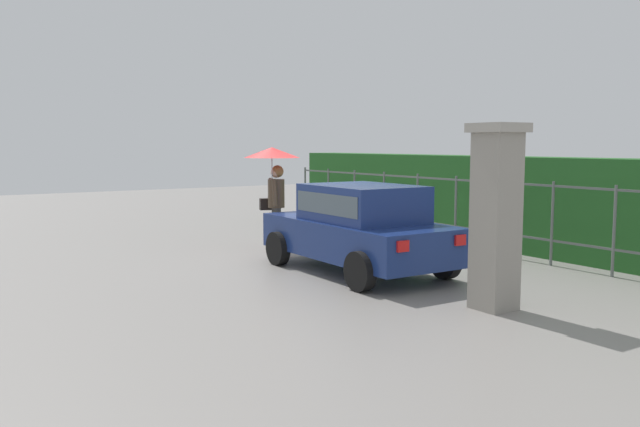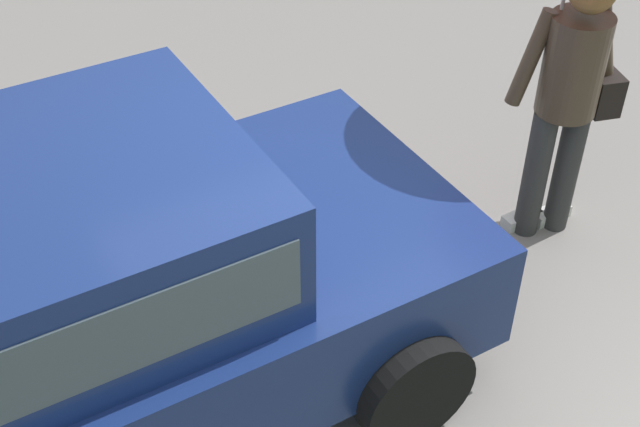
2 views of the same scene
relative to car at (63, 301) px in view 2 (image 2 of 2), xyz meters
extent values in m
plane|color=gray|center=(-1.57, 0.45, -0.80)|extent=(40.00, 40.00, 0.00)
cube|color=navy|center=(-0.06, 0.00, -0.22)|extent=(3.72, 1.68, 0.60)
cube|color=navy|center=(0.09, 0.00, 0.38)|extent=(1.92, 1.46, 0.60)
cube|color=#4C5B66|center=(0.09, 0.00, 0.40)|extent=(1.76, 1.48, 0.33)
cylinder|color=black|center=(-1.32, -0.83, -0.50)|extent=(0.60, 0.19, 0.60)
cylinder|color=black|center=(-1.30, 0.85, -0.50)|extent=(0.60, 0.19, 0.60)
cylinder|color=#333333|center=(-2.80, -0.01, -0.37)|extent=(0.15, 0.15, 0.86)
cylinder|color=#333333|center=(-2.99, 0.05, -0.37)|extent=(0.15, 0.15, 0.86)
cube|color=white|center=(-2.82, -0.06, -0.76)|extent=(0.26, 0.10, 0.08)
cube|color=white|center=(-3.01, 0.00, -0.76)|extent=(0.26, 0.10, 0.08)
cylinder|color=#473828|center=(-2.90, 0.02, 0.35)|extent=(0.34, 0.34, 0.58)
cylinder|color=#473828|center=(-2.71, -0.12, 0.37)|extent=(0.24, 0.15, 0.56)
cylinder|color=#473828|center=(-3.13, 0.01, 0.37)|extent=(0.24, 0.15, 0.56)
cylinder|color=#B2B2B7|center=(-2.85, -0.10, 0.69)|extent=(0.02, 0.02, 0.77)
cube|color=black|center=(-3.18, -0.01, 0.11)|extent=(0.25, 0.37, 0.24)
camera|label=1|loc=(8.72, -6.43, 1.35)|focal=36.55mm
camera|label=2|loc=(0.38, 2.83, 2.63)|focal=47.63mm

